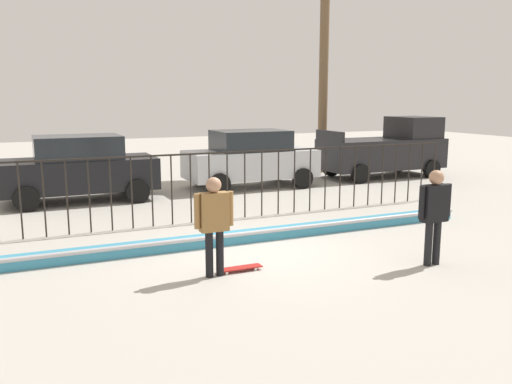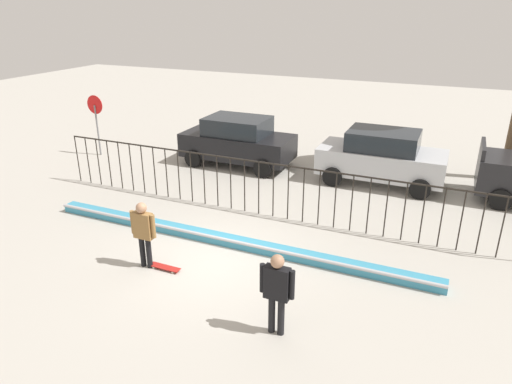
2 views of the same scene
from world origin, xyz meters
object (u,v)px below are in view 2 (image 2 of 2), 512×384
Objects in this scene: skateboard at (165,267)px; camera_operator at (277,287)px; parked_car_silver at (382,157)px; skateboarder at (143,229)px; parked_car_black at (238,141)px; stop_sign at (96,117)px.

skateboard is 3.61m from camera_operator.
camera_operator is 9.06m from parked_car_silver.
skateboarder is 3.91m from camera_operator.
parked_car_black is (-1.80, 7.77, 0.91)m from skateboard.
skateboarder is 0.68× the size of stop_sign.
camera_operator is (3.78, -1.02, 0.02)m from skateboarder.
stop_sign is (-5.87, -1.17, 0.64)m from parked_car_black.
skateboard is 0.46× the size of camera_operator.
parked_car_black and parked_car_silver have the same top height.
camera_operator is at bearing -18.88° from skateboarder.
skateboarder is at bearing -153.02° from skateboard.
parked_car_black reaches higher than skateboard.
parked_car_silver is 1.72× the size of stop_sign.
skateboarder is at bearing -42.81° from stop_sign.
skateboard is at bearing -110.87° from parked_car_silver.
stop_sign is (-7.19, 6.66, 0.60)m from skateboarder.
stop_sign is at bearing 159.30° from skateboard.
parked_car_black is 1.72× the size of stop_sign.
camera_operator reaches higher than skateboarder.
parked_car_black is at bearing 11.24° from stop_sign.
parked_car_silver is at bearing 58.75° from skateboarder.
camera_operator is 13.40m from stop_sign.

